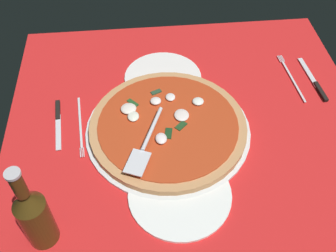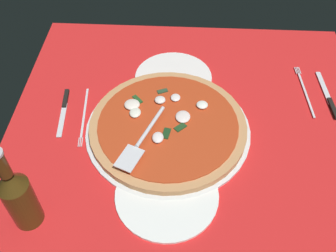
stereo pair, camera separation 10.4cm
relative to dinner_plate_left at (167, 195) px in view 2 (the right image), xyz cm
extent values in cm
cube|color=red|center=(18.88, -5.00, -1.00)|extent=(98.65, 98.65, 0.80)
cube|color=silver|center=(-10.14, -28.21, -0.55)|extent=(5.80, 5.80, 0.10)
cube|color=white|center=(-10.14, -16.61, -0.55)|extent=(5.80, 5.80, 0.10)
cube|color=white|center=(-10.14, -5.00, -0.55)|extent=(5.80, 5.80, 0.10)
cube|color=white|center=(-10.14, 6.61, -0.55)|extent=(5.80, 5.80, 0.10)
cube|color=white|center=(-10.14, 18.21, -0.55)|extent=(5.80, 5.80, 0.10)
cube|color=white|center=(-10.14, 29.82, -0.55)|extent=(5.80, 5.80, 0.10)
cube|color=white|center=(-4.33, -34.02, -0.55)|extent=(5.80, 5.80, 0.10)
cube|color=white|center=(-4.33, -22.41, -0.55)|extent=(5.80, 5.80, 0.10)
cube|color=white|center=(-4.33, -10.80, -0.55)|extent=(5.80, 5.80, 0.10)
cube|color=white|center=(-4.33, 0.80, -0.55)|extent=(5.80, 5.80, 0.10)
cube|color=white|center=(-4.33, 12.41, -0.55)|extent=(5.80, 5.80, 0.10)
cube|color=white|center=(-4.33, 24.01, -0.55)|extent=(5.80, 5.80, 0.10)
cube|color=white|center=(-4.33, 35.62, -0.55)|extent=(5.80, 5.80, 0.10)
cube|color=white|center=(1.47, -28.21, -0.55)|extent=(5.80, 5.80, 0.10)
cube|color=white|center=(1.47, -16.61, -0.55)|extent=(5.80, 5.80, 0.10)
cube|color=white|center=(1.47, -5.00, -0.55)|extent=(5.80, 5.80, 0.10)
cube|color=white|center=(1.47, 6.61, -0.55)|extent=(5.80, 5.80, 0.10)
cube|color=white|center=(1.47, 18.21, -0.55)|extent=(5.80, 5.80, 0.10)
cube|color=silver|center=(1.47, 29.82, -0.55)|extent=(5.80, 5.80, 0.10)
cube|color=white|center=(7.27, -34.02, -0.55)|extent=(5.80, 5.80, 0.10)
cube|color=white|center=(7.27, -22.41, -0.55)|extent=(5.80, 5.80, 0.10)
cube|color=white|center=(7.27, -10.80, -0.55)|extent=(5.80, 5.80, 0.10)
cube|color=silver|center=(7.27, 0.80, -0.55)|extent=(5.80, 5.80, 0.10)
cube|color=white|center=(7.27, 12.41, -0.55)|extent=(5.80, 5.80, 0.10)
cube|color=white|center=(7.27, 24.01, -0.55)|extent=(5.80, 5.80, 0.10)
cube|color=silver|center=(7.27, 35.62, -0.55)|extent=(5.80, 5.80, 0.10)
cube|color=silver|center=(13.08, -39.82, -0.55)|extent=(5.80, 5.80, 0.10)
cube|color=white|center=(13.08, -28.21, -0.55)|extent=(5.80, 5.80, 0.10)
cube|color=white|center=(13.08, -16.61, -0.55)|extent=(5.80, 5.80, 0.10)
cube|color=silver|center=(13.08, -5.00, -0.55)|extent=(5.80, 5.80, 0.10)
cube|color=white|center=(13.08, 6.61, -0.55)|extent=(5.80, 5.80, 0.10)
cube|color=white|center=(13.08, 18.21, -0.55)|extent=(5.80, 5.80, 0.10)
cube|color=white|center=(13.08, 29.82, -0.55)|extent=(5.80, 5.80, 0.10)
cube|color=silver|center=(13.08, 41.42, -0.55)|extent=(5.80, 5.80, 0.10)
cube|color=silver|center=(18.88, -34.02, -0.55)|extent=(5.80, 5.80, 0.10)
cube|color=silver|center=(18.88, -22.41, -0.55)|extent=(5.80, 5.80, 0.10)
cube|color=white|center=(18.88, -10.80, -0.55)|extent=(5.80, 5.80, 0.10)
cube|color=silver|center=(18.88, 0.80, -0.55)|extent=(5.80, 5.80, 0.10)
cube|color=silver|center=(18.88, 12.41, -0.55)|extent=(5.80, 5.80, 0.10)
cube|color=white|center=(18.88, 24.01, -0.55)|extent=(5.80, 5.80, 0.10)
cube|color=white|center=(18.88, 35.62, -0.55)|extent=(5.80, 5.80, 0.10)
cube|color=silver|center=(24.68, -39.82, -0.55)|extent=(5.80, 5.80, 0.10)
cube|color=white|center=(24.68, -28.21, -0.55)|extent=(5.80, 5.80, 0.10)
cube|color=white|center=(24.68, -16.61, -0.55)|extent=(5.80, 5.80, 0.10)
cube|color=silver|center=(24.68, -5.00, -0.55)|extent=(5.80, 5.80, 0.10)
cube|color=white|center=(24.68, 6.61, -0.55)|extent=(5.80, 5.80, 0.10)
cube|color=white|center=(24.68, 18.21, -0.55)|extent=(5.80, 5.80, 0.10)
cube|color=white|center=(24.68, 29.82, -0.55)|extent=(5.80, 5.80, 0.10)
cube|color=white|center=(24.68, 41.42, -0.55)|extent=(5.80, 5.80, 0.10)
cube|color=white|center=(30.49, -45.62, -0.55)|extent=(5.80, 5.80, 0.10)
cube|color=silver|center=(30.49, -34.02, -0.55)|extent=(5.80, 5.80, 0.10)
cube|color=white|center=(30.49, -22.41, -0.55)|extent=(5.80, 5.80, 0.10)
cube|color=white|center=(30.49, -10.80, -0.55)|extent=(5.80, 5.80, 0.10)
cube|color=white|center=(30.49, 0.80, -0.55)|extent=(5.80, 5.80, 0.10)
cube|color=white|center=(30.49, 12.41, -0.55)|extent=(5.80, 5.80, 0.10)
cube|color=white|center=(30.49, 24.01, -0.55)|extent=(5.80, 5.80, 0.10)
cube|color=silver|center=(30.49, 35.62, -0.55)|extent=(5.80, 5.80, 0.10)
cube|color=silver|center=(36.29, -39.82, -0.55)|extent=(5.80, 5.80, 0.10)
cube|color=white|center=(36.29, -28.21, -0.55)|extent=(5.80, 5.80, 0.10)
cube|color=white|center=(36.29, -16.61, -0.55)|extent=(5.80, 5.80, 0.10)
cube|color=white|center=(36.29, -5.00, -0.55)|extent=(5.80, 5.80, 0.10)
cube|color=silver|center=(36.29, 6.61, -0.55)|extent=(5.80, 5.80, 0.10)
cube|color=white|center=(36.29, 18.21, -0.55)|extent=(5.80, 5.80, 0.10)
cube|color=white|center=(36.29, 29.82, -0.55)|extent=(5.80, 5.80, 0.10)
cube|color=silver|center=(36.29, 41.42, -0.55)|extent=(5.80, 5.80, 0.10)
cube|color=white|center=(42.09, -45.62, -0.55)|extent=(5.80, 5.80, 0.10)
cube|color=white|center=(42.09, -34.02, -0.55)|extent=(5.80, 5.80, 0.10)
cube|color=silver|center=(42.09, -22.41, -0.55)|extent=(5.80, 5.80, 0.10)
cube|color=white|center=(42.09, -10.80, -0.55)|extent=(5.80, 5.80, 0.10)
cube|color=white|center=(42.09, 0.80, -0.55)|extent=(5.80, 5.80, 0.10)
cube|color=white|center=(42.09, 12.41, -0.55)|extent=(5.80, 5.80, 0.10)
cube|color=silver|center=(42.09, 24.01, -0.55)|extent=(5.80, 5.80, 0.10)
cube|color=white|center=(42.09, 35.62, -0.55)|extent=(5.80, 5.80, 0.10)
cube|color=white|center=(47.90, -39.82, -0.55)|extent=(5.80, 5.80, 0.10)
cube|color=silver|center=(47.90, -28.21, -0.55)|extent=(5.80, 5.80, 0.10)
cube|color=white|center=(47.90, -16.61, -0.55)|extent=(5.80, 5.80, 0.10)
cube|color=white|center=(47.90, -5.00, -0.55)|extent=(5.80, 5.80, 0.10)
cube|color=white|center=(47.90, 6.61, -0.55)|extent=(5.80, 5.80, 0.10)
cube|color=white|center=(47.90, 18.21, -0.55)|extent=(5.80, 5.80, 0.10)
cube|color=white|center=(47.90, 29.82, -0.55)|extent=(5.80, 5.80, 0.10)
cube|color=silver|center=(47.90, 41.42, -0.55)|extent=(5.80, 5.80, 0.10)
cube|color=white|center=(53.70, -45.62, -0.55)|extent=(5.80, 5.80, 0.10)
cube|color=white|center=(53.70, -34.02, -0.55)|extent=(5.80, 5.80, 0.10)
cube|color=white|center=(53.70, -22.41, -0.55)|extent=(5.80, 5.80, 0.10)
cube|color=white|center=(53.70, -10.80, -0.55)|extent=(5.80, 5.80, 0.10)
cube|color=white|center=(53.70, 0.80, -0.55)|extent=(5.80, 5.80, 0.10)
cube|color=silver|center=(53.70, 12.41, -0.55)|extent=(5.80, 5.80, 0.10)
cube|color=silver|center=(53.70, 24.01, -0.55)|extent=(5.80, 5.80, 0.10)
cube|color=white|center=(53.70, 35.62, -0.55)|extent=(5.80, 5.80, 0.10)
cube|color=white|center=(59.50, -51.43, -0.55)|extent=(5.80, 5.80, 0.10)
cube|color=white|center=(59.50, -39.82, -0.55)|extent=(5.80, 5.80, 0.10)
cube|color=white|center=(59.50, -28.21, -0.55)|extent=(5.80, 5.80, 0.10)
cube|color=white|center=(59.50, -16.61, -0.55)|extent=(5.80, 5.80, 0.10)
cube|color=white|center=(59.50, -5.00, -0.55)|extent=(5.80, 5.80, 0.10)
cube|color=silver|center=(59.50, 6.61, -0.55)|extent=(5.80, 5.80, 0.10)
cube|color=white|center=(59.50, 18.21, -0.55)|extent=(5.80, 5.80, 0.10)
cube|color=silver|center=(59.50, 29.82, -0.55)|extent=(5.80, 5.80, 0.10)
cube|color=white|center=(59.50, 41.42, -0.55)|extent=(5.80, 5.80, 0.10)
cube|color=white|center=(65.30, -45.62, -0.55)|extent=(5.80, 5.80, 0.10)
cube|color=white|center=(65.30, -34.02, -0.55)|extent=(5.80, 5.80, 0.10)
cube|color=white|center=(65.30, -22.41, -0.55)|extent=(5.80, 5.80, 0.10)
cube|color=white|center=(65.30, -10.80, -0.55)|extent=(5.80, 5.80, 0.10)
cube|color=white|center=(65.30, 0.80, -0.55)|extent=(5.80, 5.80, 0.10)
cube|color=white|center=(65.30, 12.41, -0.55)|extent=(5.80, 5.80, 0.10)
cube|color=silver|center=(65.30, 24.01, -0.55)|extent=(5.80, 5.80, 0.10)
cube|color=silver|center=(65.30, 35.62, -0.55)|extent=(5.80, 5.80, 0.10)
cylinder|color=silver|center=(20.19, 0.80, 0.02)|extent=(43.94, 43.94, 1.04)
cylinder|color=white|center=(0.00, 0.00, 0.00)|extent=(24.37, 24.37, 1.00)
cylinder|color=white|center=(41.28, 0.29, 0.00)|extent=(23.31, 23.31, 1.00)
cylinder|color=tan|center=(20.19, 0.80, 1.42)|extent=(41.75, 41.75, 1.76)
cylinder|color=#B53A19|center=(20.19, 0.80, 2.45)|extent=(37.26, 37.26, 0.30)
ellipsoid|color=white|center=(29.50, -0.78, 3.08)|extent=(3.03, 2.69, 0.95)
ellipsoid|color=white|center=(14.64, 3.09, 3.30)|extent=(3.64, 2.93, 1.39)
ellipsoid|color=white|center=(26.03, 10.98, 3.23)|extent=(4.14, 4.26, 1.25)
ellipsoid|color=white|center=(26.97, -8.19, 3.18)|extent=(3.07, 3.15, 1.17)
ellipsoid|color=white|center=(23.12, 9.81, 3.15)|extent=(3.69, 3.08, 1.09)
ellipsoid|color=white|center=(28.19, 3.44, 3.25)|extent=(2.91, 3.01, 1.30)
ellipsoid|color=silver|center=(22.32, -3.05, 3.14)|extent=(4.46, 3.94, 1.08)
cube|color=#214C21|center=(28.59, 9.77, 2.75)|extent=(3.52, 3.31, 0.30)
cube|color=#2A452D|center=(32.26, 3.01, 2.75)|extent=(2.44, 3.29, 0.30)
cube|color=#1E401E|center=(19.28, -2.51, 2.75)|extent=(3.50, 3.56, 0.30)
cube|color=#183A1B|center=(16.59, 1.05, 2.75)|extent=(3.83, 2.44, 0.30)
cube|color=silver|center=(7.14, 9.39, 4.14)|extent=(8.51, 7.16, 0.30)
cylinder|color=silver|center=(17.27, 5.17, 4.49)|extent=(13.95, 6.58, 1.00)
cube|color=white|center=(35.87, -41.67, -0.20)|extent=(18.93, 14.62, 0.60)
cube|color=silver|center=(35.66, -38.66, 0.23)|extent=(18.37, 1.86, 0.25)
cube|color=silver|center=(46.37, -38.58, 0.23)|extent=(3.01, 0.43, 0.25)
cube|color=silver|center=(46.34, -38.15, 0.23)|extent=(3.01, 0.43, 0.25)
cube|color=silver|center=(46.31, -37.71, 0.23)|extent=(3.01, 0.43, 0.25)
cube|color=silver|center=(46.28, -37.27, 0.23)|extent=(3.01, 0.43, 0.25)
cube|color=black|center=(30.19, -45.08, 0.50)|extent=(7.93, 1.74, 0.80)
cube|color=silver|center=(39.02, -44.48, 0.23)|extent=(13.83, 2.34, 0.25)
cube|color=white|center=(25.04, 27.36, -0.20)|extent=(18.14, 14.65, 0.60)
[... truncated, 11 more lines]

